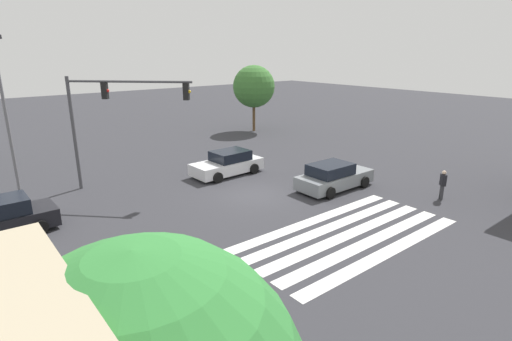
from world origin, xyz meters
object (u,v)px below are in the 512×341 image
pedestrian (443,184)px  car_1 (334,177)px  tree_corner_a (254,87)px  street_light_pole_b (3,101)px  car_3 (228,164)px  traffic_signal_mast (108,110)px

pedestrian → car_1: bearing=-13.6°
tree_corner_a → street_light_pole_b: bearing=-165.8°
tree_corner_a → car_1: bearing=-113.7°
car_1 → street_light_pole_b: (-13.65, 10.58, 4.16)m
car_1 → pedestrian: pedestrian is taller
street_light_pole_b → car_1: bearing=-37.8°
car_3 → tree_corner_a: 14.47m
pedestrian → tree_corner_a: (3.86, 20.37, 3.30)m
traffic_signal_mast → car_3: 7.59m
car_3 → tree_corner_a: size_ratio=0.74×
pedestrian → street_light_pole_b: bearing=0.3°
traffic_signal_mast → car_1: size_ratio=1.33×
traffic_signal_mast → pedestrian: (12.52, -11.93, -3.57)m
car_3 → car_1: bearing=115.2°
car_3 → tree_corner_a: (9.94, 9.92, 3.47)m
traffic_signal_mast → pedestrian: traffic_signal_mast is taller
car_1 → tree_corner_a: bearing=66.6°
pedestrian → tree_corner_a: size_ratio=0.25×
car_3 → tree_corner_a: bearing=-137.0°
traffic_signal_mast → street_light_pole_b: bearing=-172.4°
traffic_signal_mast → car_1: bearing=7.1°
car_3 → pedestrian: size_ratio=2.93×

